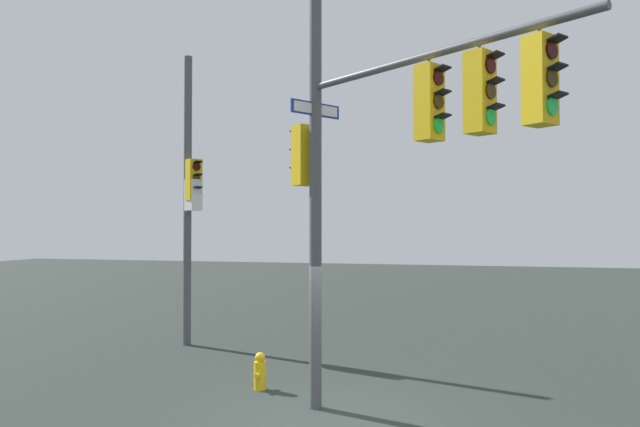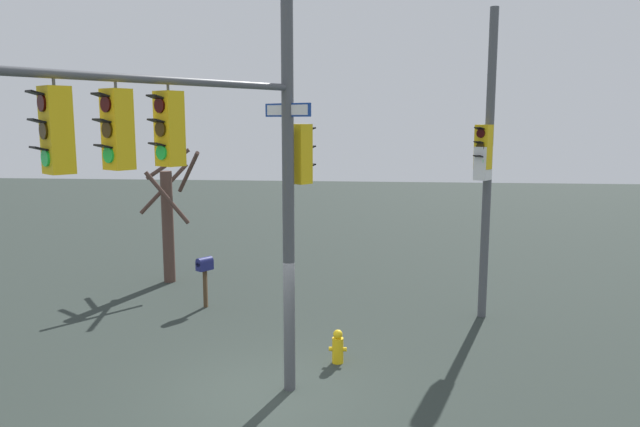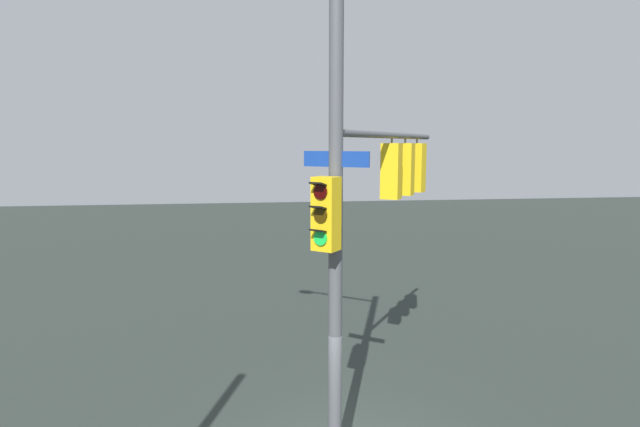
# 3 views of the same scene
# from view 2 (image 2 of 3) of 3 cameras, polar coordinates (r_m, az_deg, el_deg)

# --- Properties ---
(ground_plane) EXTENTS (80.00, 80.00, 0.00)m
(ground_plane) POSITION_cam_2_polar(r_m,az_deg,el_deg) (11.89, -5.21, -16.72)
(ground_plane) COLOR #29312C
(main_signal_pole_assembly) EXTENTS (5.56, 4.82, 8.70)m
(main_signal_pole_assembly) POSITION_cam_2_polar(r_m,az_deg,el_deg) (9.93, -7.77, 7.73)
(main_signal_pole_assembly) COLOR #4C4F54
(main_signal_pole_assembly) RESTS_ON ground
(secondary_pole_assembly) EXTENTS (0.56, 0.70, 7.85)m
(secondary_pole_assembly) POSITION_cam_2_polar(r_m,az_deg,el_deg) (15.80, 15.40, 4.67)
(secondary_pole_assembly) COLOR #4C4F54
(secondary_pole_assembly) RESTS_ON ground
(fire_hydrant) EXTENTS (0.38, 0.24, 0.73)m
(fire_hydrant) POSITION_cam_2_polar(r_m,az_deg,el_deg) (13.12, 1.69, -12.51)
(fire_hydrant) COLOR yellow
(fire_hydrant) RESTS_ON ground
(mailbox) EXTENTS (0.46, 0.50, 1.41)m
(mailbox) POSITION_cam_2_polar(r_m,az_deg,el_deg) (16.88, -10.83, -5.07)
(mailbox) COLOR #4C3823
(mailbox) RESTS_ON ground
(bare_tree_behind_pole) EXTENTS (2.21, 1.99, 4.22)m
(bare_tree_behind_pole) POSITION_cam_2_polar(r_m,az_deg,el_deg) (19.65, -14.10, -0.36)
(bare_tree_behind_pole) COLOR #4E3830
(bare_tree_behind_pole) RESTS_ON ground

